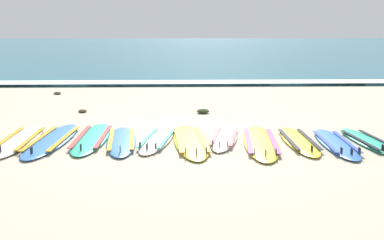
{
  "coord_description": "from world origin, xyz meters",
  "views": [
    {
      "loc": [
        -0.15,
        -8.24,
        2.14
      ],
      "look_at": [
        0.1,
        0.32,
        0.25
      ],
      "focal_mm": 39.74,
      "sensor_mm": 36.0,
      "label": 1
    }
  ],
  "objects_px": {
    "surfboard_3": "(122,141)",
    "surfboard_8": "(298,141)",
    "surfboard_5": "(191,141)",
    "surfboard_6": "(224,138)",
    "surfboard_2": "(92,138)",
    "surfboard_4": "(157,140)",
    "surfboard_0": "(19,140)",
    "surfboard_9": "(336,143)",
    "surfboard_7": "(261,142)",
    "surfboard_10": "(369,141)",
    "surfboard_1": "(52,140)"
  },
  "relations": [
    {
      "from": "surfboard_4",
      "to": "surfboard_7",
      "type": "xyz_separation_m",
      "value": [
        1.93,
        -0.22,
        -0.0
      ]
    },
    {
      "from": "surfboard_0",
      "to": "surfboard_10",
      "type": "xyz_separation_m",
      "value": [
        6.58,
        -0.29,
        0.0
      ]
    },
    {
      "from": "surfboard_0",
      "to": "surfboard_6",
      "type": "distance_m",
      "value": 3.91
    },
    {
      "from": "surfboard_2",
      "to": "surfboard_9",
      "type": "height_order",
      "value": "same"
    },
    {
      "from": "surfboard_3",
      "to": "surfboard_8",
      "type": "xyz_separation_m",
      "value": [
        3.34,
        -0.09,
        0.0
      ]
    },
    {
      "from": "surfboard_0",
      "to": "surfboard_5",
      "type": "relative_size",
      "value": 0.95
    },
    {
      "from": "surfboard_1",
      "to": "surfboard_9",
      "type": "xyz_separation_m",
      "value": [
        5.3,
        -0.4,
        0.0
      ]
    },
    {
      "from": "surfboard_4",
      "to": "surfboard_5",
      "type": "distance_m",
      "value": 0.64
    },
    {
      "from": "surfboard_0",
      "to": "surfboard_8",
      "type": "distance_m",
      "value": 5.29
    },
    {
      "from": "surfboard_0",
      "to": "surfboard_7",
      "type": "bearing_deg",
      "value": -3.49
    },
    {
      "from": "surfboard_0",
      "to": "surfboard_10",
      "type": "bearing_deg",
      "value": -2.56
    },
    {
      "from": "surfboard_1",
      "to": "surfboard_7",
      "type": "bearing_deg",
      "value": -3.99
    },
    {
      "from": "surfboard_6",
      "to": "surfboard_4",
      "type": "bearing_deg",
      "value": -176.4
    },
    {
      "from": "surfboard_5",
      "to": "surfboard_7",
      "type": "bearing_deg",
      "value": -5.25
    },
    {
      "from": "surfboard_8",
      "to": "surfboard_10",
      "type": "bearing_deg",
      "value": -4.04
    },
    {
      "from": "surfboard_6",
      "to": "surfboard_3",
      "type": "bearing_deg",
      "value": -176.18
    },
    {
      "from": "surfboard_10",
      "to": "surfboard_3",
      "type": "bearing_deg",
      "value": 177.7
    },
    {
      "from": "surfboard_3",
      "to": "surfboard_4",
      "type": "distance_m",
      "value": 0.67
    },
    {
      "from": "surfboard_5",
      "to": "surfboard_4",
      "type": "bearing_deg",
      "value": 171.09
    },
    {
      "from": "surfboard_2",
      "to": "surfboard_10",
      "type": "distance_m",
      "value": 5.25
    },
    {
      "from": "surfboard_6",
      "to": "surfboard_9",
      "type": "xyz_separation_m",
      "value": [
        2.02,
        -0.42,
        -0.0
      ]
    },
    {
      "from": "surfboard_3",
      "to": "surfboard_0",
      "type": "bearing_deg",
      "value": 176.83
    },
    {
      "from": "surfboard_1",
      "to": "surfboard_4",
      "type": "xyz_separation_m",
      "value": [
        2.0,
        -0.06,
        0.0
      ]
    },
    {
      "from": "surfboard_7",
      "to": "surfboard_6",
      "type": "bearing_deg",
      "value": 155.05
    },
    {
      "from": "surfboard_0",
      "to": "surfboard_9",
      "type": "height_order",
      "value": "same"
    },
    {
      "from": "surfboard_4",
      "to": "surfboard_10",
      "type": "distance_m",
      "value": 3.97
    },
    {
      "from": "surfboard_4",
      "to": "surfboard_6",
      "type": "bearing_deg",
      "value": 3.6
    },
    {
      "from": "surfboard_5",
      "to": "surfboard_10",
      "type": "bearing_deg",
      "value": -2.34
    },
    {
      "from": "surfboard_2",
      "to": "surfboard_5",
      "type": "distance_m",
      "value": 1.93
    },
    {
      "from": "surfboard_0",
      "to": "surfboard_4",
      "type": "height_order",
      "value": "same"
    },
    {
      "from": "surfboard_3",
      "to": "surfboard_8",
      "type": "bearing_deg",
      "value": -1.62
    },
    {
      "from": "surfboard_0",
      "to": "surfboard_6",
      "type": "relative_size",
      "value": 1.22
    },
    {
      "from": "surfboard_6",
      "to": "surfboard_5",
      "type": "bearing_deg",
      "value": -164.49
    },
    {
      "from": "surfboard_0",
      "to": "surfboard_6",
      "type": "xyz_separation_m",
      "value": [
        3.91,
        0.02,
        0.0
      ]
    },
    {
      "from": "surfboard_5",
      "to": "surfboard_7",
      "type": "relative_size",
      "value": 0.99
    },
    {
      "from": "surfboard_2",
      "to": "surfboard_8",
      "type": "xyz_separation_m",
      "value": [
        3.94,
        -0.32,
        0.0
      ]
    },
    {
      "from": "surfboard_4",
      "to": "surfboard_6",
      "type": "distance_m",
      "value": 1.29
    },
    {
      "from": "surfboard_0",
      "to": "surfboard_2",
      "type": "height_order",
      "value": "same"
    },
    {
      "from": "surfboard_6",
      "to": "surfboard_8",
      "type": "bearing_deg",
      "value": -9.28
    },
    {
      "from": "surfboard_9",
      "to": "surfboard_8",
      "type": "bearing_deg",
      "value": 162.89
    },
    {
      "from": "surfboard_2",
      "to": "surfboard_8",
      "type": "distance_m",
      "value": 3.95
    },
    {
      "from": "surfboard_2",
      "to": "surfboard_7",
      "type": "distance_m",
      "value": 3.23
    },
    {
      "from": "surfboard_0",
      "to": "surfboard_5",
      "type": "height_order",
      "value": "same"
    },
    {
      "from": "surfboard_6",
      "to": "surfboard_9",
      "type": "relative_size",
      "value": 0.92
    },
    {
      "from": "surfboard_3",
      "to": "surfboard_4",
      "type": "relative_size",
      "value": 1.06
    },
    {
      "from": "surfboard_10",
      "to": "surfboard_5",
      "type": "bearing_deg",
      "value": 177.66
    },
    {
      "from": "surfboard_5",
      "to": "surfboard_6",
      "type": "height_order",
      "value": "same"
    },
    {
      "from": "surfboard_2",
      "to": "surfboard_6",
      "type": "xyz_separation_m",
      "value": [
        2.56,
        -0.09,
        0.0
      ]
    },
    {
      "from": "surfboard_0",
      "to": "surfboard_7",
      "type": "height_order",
      "value": "same"
    },
    {
      "from": "surfboard_0",
      "to": "surfboard_9",
      "type": "distance_m",
      "value": 5.94
    }
  ]
}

